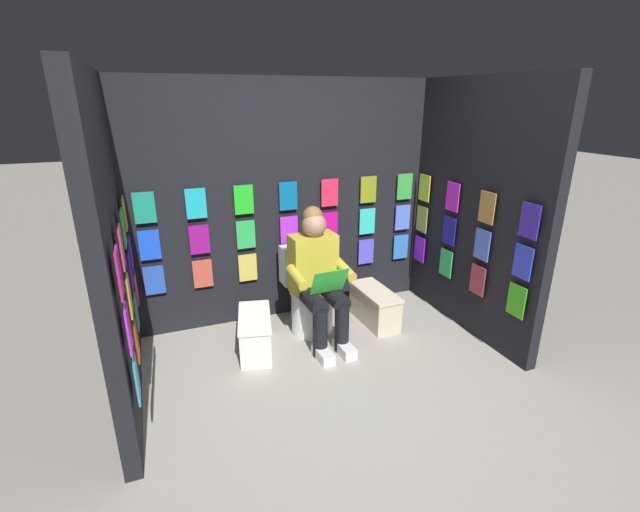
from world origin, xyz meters
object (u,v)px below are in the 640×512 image
object	(u,v)px
toilet	(309,296)
person_reading	(318,277)
comic_longbox_near	(375,306)
comic_longbox_far	(255,333)

from	to	relation	value
toilet	person_reading	bearing A→B (deg)	89.67
toilet	person_reading	size ratio (longest dim) A/B	0.65
person_reading	comic_longbox_near	size ratio (longest dim) A/B	1.96
comic_longbox_near	person_reading	bearing A→B (deg)	7.68
person_reading	comic_longbox_near	distance (m)	0.76
comic_longbox_near	comic_longbox_far	distance (m)	1.20
toilet	comic_longbox_far	bearing A→B (deg)	19.36
toilet	comic_longbox_near	xyz separation A→B (m)	(-0.63, 0.13, -0.16)
comic_longbox_far	person_reading	bearing A→B (deg)	-166.89
comic_longbox_near	comic_longbox_far	bearing A→B (deg)	3.31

